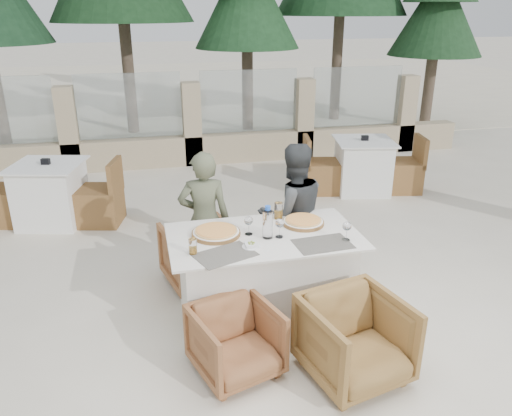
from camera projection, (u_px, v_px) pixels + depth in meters
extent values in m
plane|color=beige|center=(258.00, 316.00, 4.42)|extent=(80.00, 80.00, 0.00)
cube|color=beige|center=(162.00, 88.00, 17.06)|extent=(30.00, 16.00, 0.01)
cone|color=#214D26|center=(247.00, 10.00, 10.31)|extent=(2.20, 2.20, 5.00)
cone|color=#1E4322|center=(437.00, 23.00, 10.63)|extent=(1.98, 1.98, 4.50)
cube|color=#605B52|center=(225.00, 255.00, 3.83)|extent=(0.53, 0.44, 0.00)
cube|color=#5A554D|center=(323.00, 244.00, 4.01)|extent=(0.47, 0.33, 0.00)
cylinder|color=orange|center=(216.00, 232.00, 4.16)|extent=(0.50, 0.50, 0.05)
cylinder|color=orange|center=(303.00, 222.00, 4.37)|extent=(0.43, 0.43, 0.05)
cylinder|color=#AEC6E5|center=(268.00, 222.00, 4.07)|extent=(0.11, 0.11, 0.28)
cylinder|color=orange|center=(193.00, 247.00, 3.83)|extent=(0.07, 0.07, 0.13)
cylinder|color=orange|center=(278.00, 211.00, 4.47)|extent=(0.10, 0.10, 0.15)
imported|color=#975F37|center=(200.00, 255.00, 4.85)|extent=(0.79, 0.81, 0.61)
imported|color=#955F36|center=(290.00, 252.00, 4.93)|extent=(0.79, 0.80, 0.58)
imported|color=#915A34|center=(236.00, 341.00, 3.65)|extent=(0.73, 0.74, 0.54)
imported|color=olive|center=(355.00, 340.00, 3.59)|extent=(0.81, 0.83, 0.63)
imported|color=#585D44|center=(205.00, 220.00, 4.73)|extent=(0.52, 0.37, 1.34)
imported|color=#3B3E40|center=(292.00, 214.00, 4.78)|extent=(0.72, 0.58, 1.40)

